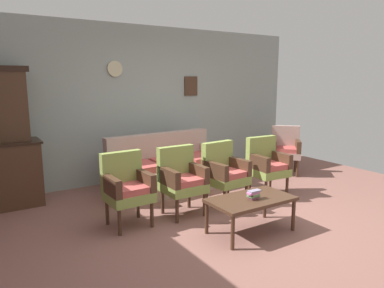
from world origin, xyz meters
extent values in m
plane|color=#84564C|center=(0.00, 0.00, 0.00)|extent=(7.68, 7.68, 0.00)
cube|color=#939E99|center=(0.00, 2.63, 1.35)|extent=(6.40, 0.06, 2.70)
cube|color=#472D1E|center=(0.90, 2.58, 1.65)|extent=(0.28, 0.02, 0.36)
cylinder|color=beige|center=(-0.60, 2.58, 1.95)|extent=(0.26, 0.03, 0.26)
cube|color=tan|center=(-0.08, 1.69, 0.21)|extent=(1.94, 0.91, 0.42)
cube|color=tan|center=(-0.09, 2.01, 0.66)|extent=(1.90, 0.27, 0.48)
cube|color=tan|center=(0.79, 1.74, 0.54)|extent=(0.21, 0.81, 0.24)
cube|color=tan|center=(-0.94, 1.64, 0.54)|extent=(0.21, 0.81, 0.24)
cube|color=#B74C47|center=(0.48, 1.68, 0.47)|extent=(0.53, 0.59, 0.10)
cube|color=#B74C47|center=(-0.07, 1.65, 0.47)|extent=(0.53, 0.59, 0.10)
cube|color=#B74C47|center=(-0.62, 1.62, 0.47)|extent=(0.53, 0.59, 0.10)
cube|color=#849947|center=(-1.19, 0.69, 0.38)|extent=(0.54, 0.50, 0.12)
cube|color=#B74C47|center=(-1.19, 0.67, 0.47)|extent=(0.46, 0.42, 0.10)
cube|color=#849947|center=(-1.19, 0.89, 0.67)|extent=(0.52, 0.12, 0.46)
cube|color=#472D1E|center=(-0.97, 0.70, 0.55)|extent=(0.10, 0.48, 0.22)
cube|color=#472D1E|center=(-1.41, 0.68, 0.55)|extent=(0.10, 0.48, 0.22)
cylinder|color=#472D1E|center=(-0.97, 0.51, 0.16)|extent=(0.04, 0.04, 0.32)
cylinder|color=#472D1E|center=(-1.39, 0.49, 0.16)|extent=(0.04, 0.04, 0.32)
cylinder|color=#472D1E|center=(-0.98, 0.89, 0.16)|extent=(0.04, 0.04, 0.32)
cylinder|color=#472D1E|center=(-1.40, 0.87, 0.16)|extent=(0.04, 0.04, 0.32)
cube|color=#849947|center=(-0.44, 0.65, 0.38)|extent=(0.52, 0.48, 0.12)
cube|color=#B74C47|center=(-0.44, 0.63, 0.47)|extent=(0.45, 0.41, 0.10)
cube|color=#849947|center=(-0.44, 0.85, 0.67)|extent=(0.52, 0.10, 0.46)
cube|color=#472D1E|center=(-0.22, 0.65, 0.55)|extent=(0.08, 0.48, 0.22)
cube|color=#472D1E|center=(-0.66, 0.65, 0.55)|extent=(0.08, 0.48, 0.22)
cylinder|color=#472D1E|center=(-0.23, 0.46, 0.16)|extent=(0.04, 0.04, 0.32)
cylinder|color=#472D1E|center=(-0.65, 0.46, 0.16)|extent=(0.04, 0.04, 0.32)
cylinder|color=#472D1E|center=(-0.23, 0.84, 0.16)|extent=(0.04, 0.04, 0.32)
cylinder|color=#472D1E|center=(-0.65, 0.84, 0.16)|extent=(0.04, 0.04, 0.32)
cube|color=#849947|center=(0.26, 0.62, 0.38)|extent=(0.56, 0.52, 0.12)
cube|color=#B74C47|center=(0.26, 0.60, 0.47)|extent=(0.48, 0.45, 0.10)
cube|color=#849947|center=(0.24, 0.82, 0.67)|extent=(0.53, 0.15, 0.46)
cube|color=#472D1E|center=(0.48, 0.64, 0.55)|extent=(0.12, 0.49, 0.22)
cube|color=#472D1E|center=(0.04, 0.60, 0.55)|extent=(0.12, 0.49, 0.22)
cylinder|color=#472D1E|center=(0.48, 0.45, 0.16)|extent=(0.04, 0.04, 0.32)
cylinder|color=#472D1E|center=(0.07, 0.41, 0.16)|extent=(0.04, 0.04, 0.32)
cylinder|color=#472D1E|center=(0.45, 0.83, 0.16)|extent=(0.04, 0.04, 0.32)
cylinder|color=#472D1E|center=(0.03, 0.79, 0.16)|extent=(0.04, 0.04, 0.32)
cube|color=#849947|center=(1.08, 0.63, 0.38)|extent=(0.54, 0.51, 0.12)
cube|color=#B74C47|center=(1.08, 0.61, 0.47)|extent=(0.46, 0.43, 0.10)
cube|color=#849947|center=(1.09, 0.83, 0.67)|extent=(0.52, 0.13, 0.46)
cube|color=#472D1E|center=(1.30, 0.62, 0.55)|extent=(0.11, 0.48, 0.22)
cube|color=#472D1E|center=(0.86, 0.64, 0.55)|extent=(0.11, 0.48, 0.22)
cylinder|color=#472D1E|center=(1.28, 0.43, 0.16)|extent=(0.04, 0.04, 0.32)
cylinder|color=#472D1E|center=(0.86, 0.45, 0.16)|extent=(0.04, 0.04, 0.32)
cylinder|color=#472D1E|center=(1.30, 0.81, 0.16)|extent=(0.04, 0.04, 0.32)
cylinder|color=#472D1E|center=(0.88, 0.83, 0.16)|extent=(0.04, 0.04, 0.32)
cube|color=tan|center=(2.26, 1.40, 0.38)|extent=(0.71, 0.71, 0.12)
cube|color=#B74C47|center=(2.25, 1.39, 0.47)|extent=(0.60, 0.60, 0.10)
cube|color=tan|center=(2.40, 1.55, 0.67)|extent=(0.45, 0.43, 0.46)
cube|color=#472D1E|center=(2.42, 1.25, 0.55)|extent=(0.39, 0.40, 0.22)
cube|color=#472D1E|center=(2.10, 1.55, 0.55)|extent=(0.39, 0.40, 0.22)
cylinder|color=#472D1E|center=(2.29, 1.12, 0.16)|extent=(0.04, 0.04, 0.32)
cylinder|color=#472D1E|center=(1.98, 1.41, 0.16)|extent=(0.04, 0.04, 0.32)
cylinder|color=#472D1E|center=(2.55, 1.39, 0.16)|extent=(0.04, 0.04, 0.32)
cylinder|color=#472D1E|center=(2.24, 1.68, 0.16)|extent=(0.04, 0.04, 0.32)
cube|color=#472D1E|center=(-0.05, -0.24, 0.40)|extent=(1.00, 0.56, 0.04)
cylinder|color=#472D1E|center=(-0.51, 0.00, 0.19)|extent=(0.04, 0.04, 0.38)
cylinder|color=#472D1E|center=(0.41, 0.00, 0.19)|extent=(0.04, 0.04, 0.38)
cylinder|color=#472D1E|center=(-0.51, -0.48, 0.19)|extent=(0.04, 0.04, 0.38)
cylinder|color=#472D1E|center=(0.41, -0.48, 0.19)|extent=(0.04, 0.04, 0.38)
cube|color=#8E455E|center=(-0.05, -0.27, 0.43)|extent=(0.10, 0.09, 0.03)
cube|color=#6A9660|center=(-0.05, -0.28, 0.46)|extent=(0.13, 0.09, 0.02)
cube|color=#6D9558|center=(-0.05, -0.29, 0.47)|extent=(0.10, 0.09, 0.02)
cube|color=#CC6BA6|center=(-0.07, -0.29, 0.50)|extent=(0.14, 0.07, 0.02)
cube|color=gray|center=(-0.05, -0.29, 0.52)|extent=(0.15, 0.08, 0.02)
cylinder|color=olive|center=(2.85, 2.15, 0.28)|extent=(0.21, 0.21, 0.57)
camera|label=1|loc=(-2.76, -3.23, 1.79)|focal=33.43mm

